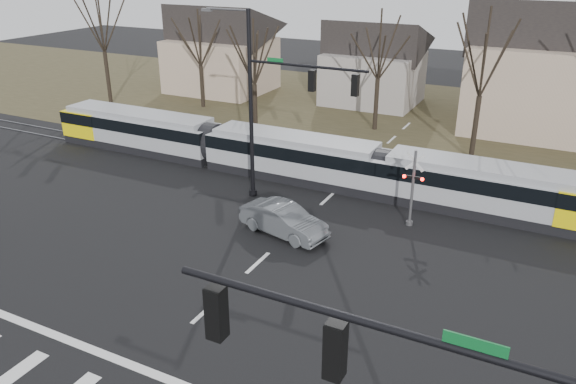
% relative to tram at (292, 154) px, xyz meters
% --- Properties ---
extents(ground, '(140.00, 140.00, 0.00)m').
position_rel_tram_xyz_m(ground, '(3.29, -16.00, -1.47)').
color(ground, black).
extents(grass_verge, '(140.00, 28.00, 0.01)m').
position_rel_tram_xyz_m(grass_verge, '(3.29, 16.00, -1.47)').
color(grass_verge, '#38331E').
rests_on(grass_verge, ground).
extents(stop_line, '(28.00, 0.35, 0.01)m').
position_rel_tram_xyz_m(stop_line, '(3.29, -17.80, -1.47)').
color(stop_line, silver).
rests_on(stop_line, ground).
extents(lane_dashes, '(0.18, 30.00, 0.01)m').
position_rel_tram_xyz_m(lane_dashes, '(3.29, -0.00, -1.47)').
color(lane_dashes, silver).
rests_on(lane_dashes, ground).
extents(rail_pair, '(90.00, 1.52, 0.06)m').
position_rel_tram_xyz_m(rail_pair, '(3.29, -0.20, -1.44)').
color(rail_pair, '#59595E').
rests_on(rail_pair, ground).
extents(tram, '(35.62, 2.64, 2.70)m').
position_rel_tram_xyz_m(tram, '(0.00, 0.00, 0.00)').
color(tram, gray).
rests_on(tram, ground).
extents(sedan, '(3.61, 5.30, 1.52)m').
position_rel_tram_xyz_m(sedan, '(3.03, -6.97, -0.71)').
color(sedan, '#585C60').
rests_on(sedan, ground).
extents(signal_pole_far, '(9.28, 0.44, 10.20)m').
position_rel_tram_xyz_m(signal_pole_far, '(0.88, -3.50, 4.23)').
color(signal_pole_far, black).
rests_on(signal_pole_far, ground).
extents(rail_crossing_signal, '(1.08, 0.36, 4.00)m').
position_rel_tram_xyz_m(rail_crossing_signal, '(8.29, -3.21, 0.41)').
color(rail_crossing_signal, '#59595B').
rests_on(rail_crossing_signal, ground).
extents(tree_row, '(59.20, 7.20, 10.00)m').
position_rel_tram_xyz_m(tree_row, '(5.29, 10.00, 3.53)').
color(tree_row, black).
rests_on(tree_row, ground).
extents(house_a, '(9.72, 8.64, 8.60)m').
position_rel_tram_xyz_m(house_a, '(-16.71, 18.00, 2.99)').
color(house_a, tan).
rests_on(house_a, ground).
extents(house_b, '(8.64, 7.56, 7.65)m').
position_rel_tram_xyz_m(house_b, '(-1.71, 20.00, 2.50)').
color(house_b, gray).
rests_on(house_b, ground).
extents(house_c, '(10.80, 8.64, 10.10)m').
position_rel_tram_xyz_m(house_c, '(12.29, 17.00, 3.76)').
color(house_c, tan).
rests_on(house_c, ground).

